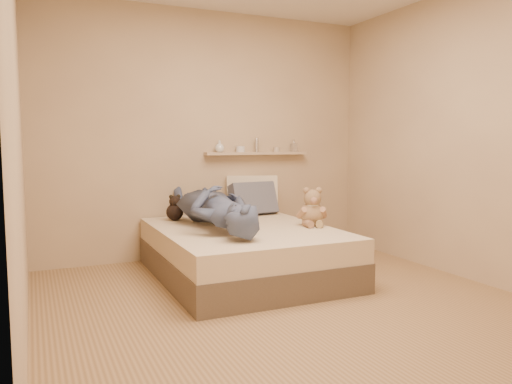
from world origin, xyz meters
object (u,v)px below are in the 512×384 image
pillow_grey (253,199)px  wall_shelf (257,153)px  dark_plush (175,209)px  person (214,206)px  game_console (249,222)px  pillow_cream (252,195)px  bed (243,252)px  teddy_bear (312,210)px

pillow_grey → wall_shelf: (0.14, 0.22, 0.48)m
dark_plush → person: person is taller
person → wall_shelf: bearing=-132.8°
game_console → pillow_cream: (0.65, 1.41, 0.05)m
bed → pillow_grey: size_ratio=3.80×
person → wall_shelf: wall_shelf is taller
bed → pillow_cream: 1.04m
bed → dark_plush: 0.87m
dark_plush → wall_shelf: size_ratio=0.22×
teddy_bear → pillow_cream: size_ratio=0.66×
dark_plush → person: size_ratio=0.16×
pillow_grey → person: person is taller
bed → person: (-0.24, 0.11, 0.42)m
teddy_bear → wall_shelf: wall_shelf is taller
game_console → bed: bearing=71.3°
person → wall_shelf: 1.21m
bed → dark_plush: (-0.46, 0.65, 0.34)m
pillow_grey → teddy_bear: bearing=-76.3°
bed → person: person is taller
bed → teddy_bear: (0.62, -0.18, 0.38)m
dark_plush → person: bearing=-68.1°
bed → pillow_grey: bearing=59.4°
bed → wall_shelf: wall_shelf is taller
dark_plush → wall_shelf: bearing=14.2°
wall_shelf → teddy_bear: bearing=-86.4°
dark_plush → person: 0.59m
teddy_bear → pillow_grey: (-0.21, 0.87, 0.02)m
dark_plush → teddy_bear: bearing=-37.6°
dark_plush → game_console: bearing=-77.9°
game_console → teddy_bear: (0.81, 0.40, 0.00)m
person → game_console: bearing=95.7°
pillow_cream → person: size_ratio=0.34×
teddy_bear → person: 0.91m
bed → wall_shelf: (0.55, 0.91, 0.88)m
game_console → dark_plush: 1.26m
bed → dark_plush: dark_plush is taller
game_console → pillow_cream: bearing=65.3°
game_console → teddy_bear: bearing=26.2°
bed → game_console: game_console is taller
teddy_bear → bed: bearing=164.2°
teddy_bear → pillow_cream: (-0.17, 1.01, 0.05)m
pillow_grey → wall_shelf: wall_shelf is taller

